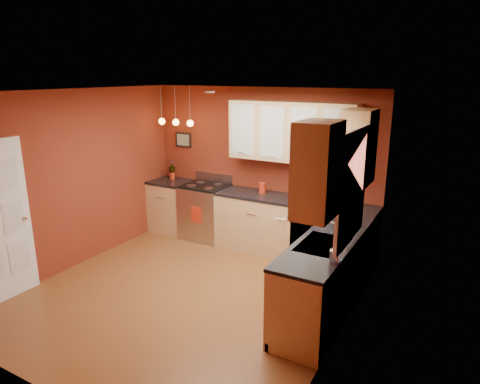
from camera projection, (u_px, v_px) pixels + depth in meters
The scene contains 26 objects.
floor at pixel (188, 294), 5.64m from camera, with size 4.20×4.20×0.00m, color brown.
ceiling at pixel (181, 92), 4.94m from camera, with size 4.00×4.20×0.02m, color beige.
wall_back at pixel (261, 168), 7.05m from camera, with size 4.00×0.02×2.60m, color maroon.
wall_front at pixel (33, 263), 3.53m from camera, with size 4.00×0.02×2.60m, color maroon.
wall_left at pixel (74, 180), 6.23m from camera, with size 0.02×4.20×2.60m, color maroon.
wall_right at pixel (344, 227), 4.35m from camera, with size 0.02×4.20×2.60m, color maroon.
base_cabinets_back_left at pixel (172, 207), 7.81m from camera, with size 0.70×0.60×0.90m, color tan.
base_cabinets_back_right at pixel (293, 229), 6.69m from camera, with size 2.54×0.60×0.90m, color tan.
base_cabinets_right at pixel (325, 278), 5.09m from camera, with size 0.60×2.10×0.90m, color tan.
counter_back_left at pixel (171, 182), 7.68m from camera, with size 0.70×0.62×0.04m, color black.
counter_back_right at pixel (294, 201), 6.56m from camera, with size 2.54×0.62×0.04m, color black.
counter_right at pixel (327, 241), 4.97m from camera, with size 0.62×2.10×0.04m, color black.
gas_range at pixel (205, 211), 7.46m from camera, with size 0.76×0.64×1.11m.
dishwasher_front at pixel (309, 240), 6.27m from camera, with size 0.60×0.02×0.80m, color #B0B0B4.
sink at pixel (323, 246), 4.84m from camera, with size 0.50×0.70×0.33m.
window at pixel (352, 183), 4.51m from camera, with size 0.06×1.02×1.22m.
upper_cabinets_back at pixel (292, 132), 6.45m from camera, with size 2.00×0.35×0.90m, color tan.
upper_cabinets_right at pixel (340, 157), 4.53m from camera, with size 0.35×1.95×0.90m, color tan.
wall_picture at pixel (183, 140), 7.67m from camera, with size 0.32×0.03×0.26m, color black.
pendant_lights at pixel (176, 122), 7.25m from camera, with size 0.71×0.11×0.66m.
red_canister at pixel (262, 188), 6.86m from camera, with size 0.12×0.12×0.18m.
red_vase at pixel (172, 175), 7.77m from camera, with size 0.09×0.09×0.14m, color #B32713.
flowers at pixel (172, 166), 7.73m from camera, with size 0.13×0.13×0.23m, color #B32713.
coffee_maker at pixel (330, 195), 6.33m from camera, with size 0.21×0.20×0.28m.
soap_pump at pixel (334, 253), 4.35m from camera, with size 0.09×0.09×0.20m, color white.
dish_towel at pixel (196, 215), 7.15m from camera, with size 0.20×0.01×0.27m, color #B32713.
Camera 1 is at (3.08, -4.08, 2.81)m, focal length 32.00 mm.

